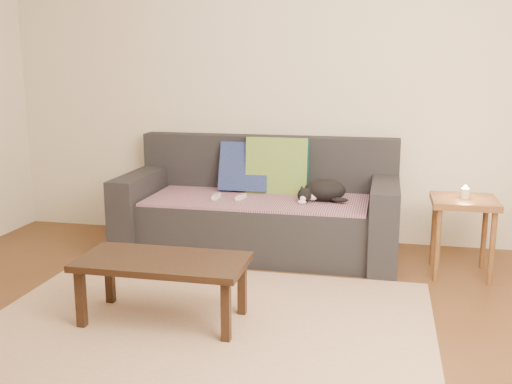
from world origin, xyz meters
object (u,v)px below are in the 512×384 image
at_px(wii_remote_b, 241,197).
at_px(wii_remote_a, 216,197).
at_px(side_table, 464,212).
at_px(coffee_table, 163,267).
at_px(cat, 323,191).
at_px(sofa, 260,212).

bearing_deg(wii_remote_b, wii_remote_a, 104.34).
distance_m(side_table, coffee_table, 2.11).
xyz_separation_m(cat, coffee_table, (-0.75, -1.36, -0.19)).
bearing_deg(side_table, sofa, 170.98).
height_order(wii_remote_a, wii_remote_b, same).
bearing_deg(coffee_table, cat, 61.08).
relative_size(sofa, side_table, 3.87).
bearing_deg(wii_remote_b, sofa, -32.14).
xyz_separation_m(sofa, coffee_table, (-0.25, -1.43, 0.02)).
bearing_deg(sofa, side_table, -9.02).
bearing_deg(coffee_table, wii_remote_b, 83.99).
bearing_deg(coffee_table, sofa, 79.94).
relative_size(cat, coffee_table, 0.40).
xyz_separation_m(cat, wii_remote_b, (-0.62, -0.07, -0.06)).
height_order(wii_remote_b, coffee_table, wii_remote_b).
bearing_deg(wii_remote_b, side_table, -85.76).
relative_size(sofa, coffee_table, 2.23).
height_order(wii_remote_a, side_table, side_table).
height_order(sofa, coffee_table, sofa).
relative_size(cat, wii_remote_b, 2.50).
relative_size(sofa, wii_remote_b, 14.00).
bearing_deg(cat, coffee_table, -116.98).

